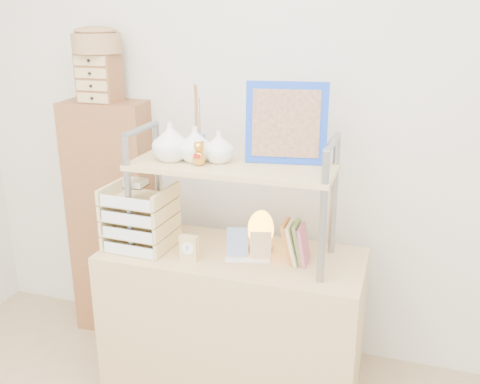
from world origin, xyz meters
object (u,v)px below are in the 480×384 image
object	(u,v)px
salt_lamp	(261,230)
desk	(232,324)
cabinet	(113,219)
letter_tray	(139,221)

from	to	relation	value
salt_lamp	desk	bearing A→B (deg)	-147.75
desk	cabinet	world-z (taller)	cabinet
desk	letter_tray	world-z (taller)	letter_tray
letter_tray	salt_lamp	distance (m)	0.57
cabinet	desk	bearing A→B (deg)	-29.79
desk	salt_lamp	world-z (taller)	salt_lamp
cabinet	salt_lamp	distance (m)	1.02
cabinet	salt_lamp	xyz separation A→B (m)	(0.96, -0.30, 0.17)
desk	salt_lamp	distance (m)	0.49
salt_lamp	cabinet	bearing A→B (deg)	162.76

